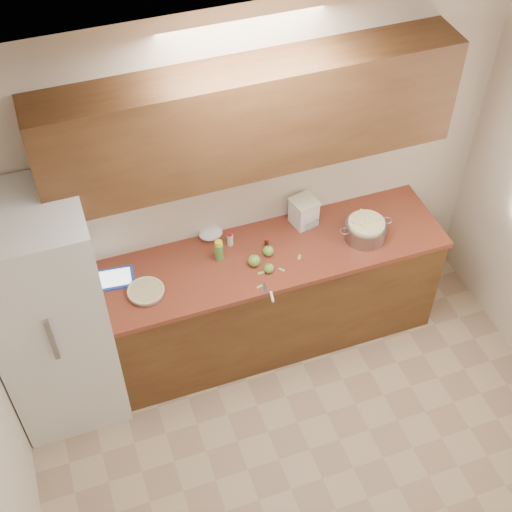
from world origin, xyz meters
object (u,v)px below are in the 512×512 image
object	(u,v)px
colander	(366,230)
flour_canister	(304,212)
pie	(146,291)
tablet	(115,279)

from	to	relation	value
colander	flour_canister	bearing A→B (deg)	141.64
pie	colander	xyz separation A→B (m)	(1.57, 0.00, 0.05)
tablet	flour_canister	bearing A→B (deg)	10.02
pie	tablet	bearing A→B (deg)	130.97
pie	tablet	size ratio (longest dim) A/B	0.93
pie	colander	world-z (taller)	colander
flour_canister	tablet	distance (m)	1.39
pie	flour_canister	xyz separation A→B (m)	(1.22, 0.28, 0.09)
flour_canister	pie	bearing A→B (deg)	-167.06
tablet	pie	bearing A→B (deg)	-42.78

